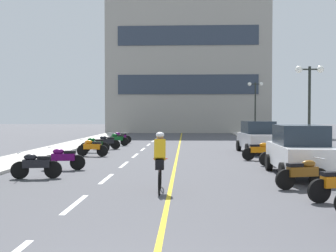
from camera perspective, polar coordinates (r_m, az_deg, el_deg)
The scene contains 31 objects.
ground_plane at distance 24.97m, azimuth 0.84°, elevation -3.46°, with size 140.00×140.00×0.00m, color #47474C.
curb_left at distance 29.04m, azimuth -13.35°, elevation -2.67°, with size 2.40×72.00×0.12m, color #B7B2A8.
curb_right at distance 28.70m, azimuth 15.56°, elevation -2.74°, with size 2.40×72.00×0.12m, color #B7B2A8.
lane_dash_1 at distance 10.46m, azimuth -12.76°, elevation -10.51°, with size 0.14×2.20×0.01m, color silver.
lane_dash_2 at distance 14.30m, azimuth -8.52°, elevation -7.23°, with size 0.14×2.20×0.01m, color silver.
lane_dash_3 at distance 18.20m, azimuth -6.11°, elevation -5.33°, with size 0.14×2.20×0.01m, color silver.
lane_dash_4 at distance 22.14m, azimuth -4.57°, elevation -4.10°, with size 0.14×2.20×0.01m, color silver.
lane_dash_5 at distance 26.10m, azimuth -3.49°, elevation -3.23°, with size 0.14×2.20×0.01m, color silver.
lane_dash_6 at distance 30.07m, azimuth -2.70°, elevation -2.60°, with size 0.14×2.20×0.01m, color silver.
lane_dash_7 at distance 34.05m, azimuth -2.10°, elevation -2.11°, with size 0.14×2.20×0.01m, color silver.
lane_dash_8 at distance 38.03m, azimuth -1.62°, elevation -1.73°, with size 0.14×2.20×0.01m, color silver.
lane_dash_9 at distance 42.01m, azimuth -1.23°, elevation -1.41°, with size 0.14×2.20×0.01m, color silver.
lane_dash_10 at distance 46.00m, azimuth -0.91°, elevation -1.16°, with size 0.14×2.20×0.01m, color silver.
lane_dash_11 at distance 49.99m, azimuth -0.64°, elevation -0.94°, with size 0.14×2.20×0.01m, color silver.
centre_line_yellow at distance 27.96m, azimuth 1.53°, elevation -2.91°, with size 0.12×66.00×0.01m, color gold.
office_building at distance 54.07m, azimuth 2.73°, elevation 9.48°, with size 19.80×9.50×19.28m.
street_lamp_mid at distance 22.53m, azimuth 19.01°, elevation 4.90°, with size 1.46×0.36×4.59m.
street_lamp_far at distance 39.93m, azimuth 12.00°, elevation 3.97°, with size 1.46×0.36×5.16m.
parked_car_near at distance 15.41m, azimuth 17.78°, elevation -3.23°, with size 2.04×4.26×1.82m.
parked_car_mid at distance 24.06m, azimuth 12.34°, elevation -1.50°, with size 2.08×4.28×1.82m.
motorcycle_3 at distance 12.78m, azimuth 18.17°, elevation -6.21°, with size 1.66×0.72×0.92m.
motorcycle_4 at distance 14.79m, azimuth -17.81°, elevation -5.16°, with size 1.69×0.62×0.92m.
motorcycle_5 at distance 16.76m, azimuth -14.32°, elevation -4.35°, with size 1.70×0.60×0.92m.
motorcycle_6 at distance 18.34m, azimuth 14.90°, elevation -3.84°, with size 1.64×0.80×0.92m.
motorcycle_7 at distance 20.19m, azimuth 12.62°, elevation -3.34°, with size 1.70×0.60×0.92m.
motorcycle_8 at distance 21.95m, azimuth -10.47°, elevation -2.94°, with size 1.70×0.60×0.92m.
motorcycle_9 at distance 24.11m, azimuth -10.13°, elevation -2.53°, with size 1.70×0.60×0.92m.
motorcycle_10 at distance 26.14m, azimuth -8.53°, elevation -2.21°, with size 1.66×0.72×0.92m.
motorcycle_11 at distance 29.30m, azimuth -7.07°, elevation -1.80°, with size 1.68×0.65×0.92m.
motorcycle_12 at distance 31.49m, azimuth -6.67°, elevation -1.56°, with size 1.69×0.61×0.92m.
cyclist_rider at distance 11.73m, azimuth -1.13°, elevation -4.78°, with size 0.42×1.77×1.71m.
Camera 1 is at (0.70, -3.87, 2.18)m, focal length 43.99 mm.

